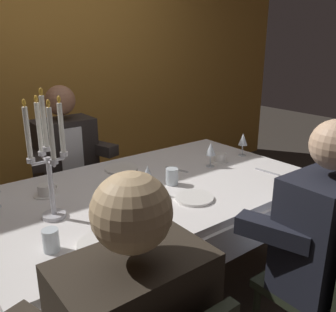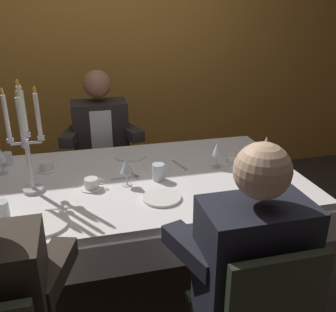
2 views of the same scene
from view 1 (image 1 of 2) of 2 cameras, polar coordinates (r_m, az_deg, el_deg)
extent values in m
plane|color=#37302A|center=(2.47, -2.28, -20.73)|extent=(12.00, 12.00, 0.00)
cube|color=#C98835|center=(3.43, -19.46, 13.75)|extent=(6.00, 0.12, 2.70)
cube|color=silver|center=(2.10, -2.52, -5.21)|extent=(1.90, 1.10, 0.04)
cube|color=silver|center=(2.14, -2.48, -7.91)|extent=(1.94, 1.14, 0.18)
cylinder|color=#282E20|center=(2.55, 19.31, -11.08)|extent=(0.07, 0.07, 0.70)
cylinder|color=#282E20|center=(3.04, 5.71, -5.28)|extent=(0.07, 0.07, 0.70)
cylinder|color=silver|center=(1.82, -17.49, -8.90)|extent=(0.11, 0.11, 0.02)
cylinder|color=silver|center=(1.76, -17.95, -4.52)|extent=(0.02, 0.02, 0.28)
cylinder|color=silver|center=(1.70, -18.52, 1.11)|extent=(0.04, 0.04, 0.02)
cylinder|color=white|center=(1.67, -18.94, 5.14)|extent=(0.02, 0.02, 0.23)
ellipsoid|color=yellow|center=(1.65, -19.40, 9.54)|extent=(0.02, 0.02, 0.03)
cylinder|color=silver|center=(1.73, -17.17, -0.57)|extent=(0.07, 0.01, 0.01)
cylinder|color=silver|center=(1.73, -16.08, 0.30)|extent=(0.04, 0.04, 0.02)
cylinder|color=white|center=(1.70, -16.43, 4.24)|extent=(0.02, 0.02, 0.23)
ellipsoid|color=yellow|center=(1.68, -16.83, 8.54)|extent=(0.02, 0.02, 0.03)
cylinder|color=silver|center=(1.75, -18.75, -0.50)|extent=(0.01, 0.07, 0.01)
cylinder|color=silver|center=(1.78, -19.23, 0.42)|extent=(0.04, 0.04, 0.02)
cylinder|color=white|center=(1.75, -19.64, 4.26)|extent=(0.02, 0.02, 0.23)
ellipsoid|color=yellow|center=(1.72, -20.09, 8.46)|extent=(0.02, 0.02, 0.03)
cylinder|color=silver|center=(1.70, -19.50, -1.06)|extent=(0.07, 0.01, 0.01)
cylinder|color=silver|center=(1.69, -20.77, -0.66)|extent=(0.04, 0.04, 0.02)
cylinder|color=white|center=(1.65, -21.24, 3.37)|extent=(0.02, 0.02, 0.23)
ellipsoid|color=yellow|center=(1.63, -21.75, 7.78)|extent=(0.02, 0.02, 0.03)
cylinder|color=silver|center=(1.68, -17.89, -1.14)|extent=(0.01, 0.08, 0.01)
cylinder|color=silver|center=(1.64, -17.49, -0.82)|extent=(0.04, 0.04, 0.02)
cylinder|color=white|center=(1.61, -17.90, 3.32)|extent=(0.02, 0.02, 0.23)
ellipsoid|color=yellow|center=(1.58, -18.35, 7.87)|extent=(0.02, 0.02, 0.03)
cylinder|color=white|center=(1.92, 4.15, -6.60)|extent=(0.21, 0.21, 0.01)
cylinder|color=white|center=(1.54, -9.83, -13.46)|extent=(0.23, 0.23, 0.01)
cylinder|color=white|center=(2.36, -7.48, -1.98)|extent=(0.22, 0.22, 0.01)
cylinder|color=silver|center=(2.67, 11.58, 0.14)|extent=(0.06, 0.06, 0.00)
cylinder|color=silver|center=(2.66, 11.63, 0.95)|extent=(0.01, 0.01, 0.07)
cone|color=silver|center=(2.64, 11.74, 2.61)|extent=(0.07, 0.07, 0.08)
cylinder|color=maroon|center=(2.65, 11.70, 2.10)|extent=(0.04, 0.04, 0.03)
cylinder|color=silver|center=(1.98, -3.17, -5.93)|extent=(0.06, 0.06, 0.00)
cylinder|color=silver|center=(1.97, -3.19, -4.88)|extent=(0.01, 0.01, 0.07)
cone|color=silver|center=(1.94, -3.23, -2.70)|extent=(0.07, 0.07, 0.08)
cylinder|color=#E0D172|center=(1.95, -3.21, -3.38)|extent=(0.04, 0.04, 0.03)
cylinder|color=silver|center=(2.41, 6.65, -1.58)|extent=(0.06, 0.06, 0.00)
cylinder|color=silver|center=(2.40, 6.68, -0.69)|extent=(0.01, 0.01, 0.07)
cone|color=silver|center=(2.38, 6.75, 1.14)|extent=(0.07, 0.07, 0.08)
cylinder|color=silver|center=(2.09, 0.62, -3.25)|extent=(0.07, 0.07, 0.10)
cylinder|color=silver|center=(1.54, -17.96, -12.50)|extent=(0.07, 0.07, 0.09)
cylinder|color=white|center=(2.51, 8.06, -0.83)|extent=(0.12, 0.12, 0.01)
cylinder|color=white|center=(2.50, 8.10, -0.17)|extent=(0.08, 0.08, 0.05)
torus|color=white|center=(2.53, 8.89, 0.11)|extent=(0.04, 0.01, 0.04)
cylinder|color=white|center=(2.07, -18.73, -5.83)|extent=(0.12, 0.12, 0.01)
cylinder|color=white|center=(2.06, -18.82, -5.05)|extent=(0.08, 0.08, 0.05)
torus|color=white|center=(2.07, -17.53, -4.68)|extent=(0.04, 0.01, 0.04)
cylinder|color=white|center=(1.89, -8.15, -7.28)|extent=(0.12, 0.12, 0.01)
cylinder|color=white|center=(1.88, -8.20, -6.44)|extent=(0.08, 0.08, 0.05)
torus|color=white|center=(1.90, -6.89, -6.00)|extent=(0.04, 0.01, 0.04)
cube|color=#B7B7BC|center=(2.05, -4.55, -5.07)|extent=(0.17, 0.02, 0.01)
cube|color=#B7B7BC|center=(2.12, -4.14, -4.31)|extent=(0.07, 0.17, 0.01)
cube|color=#B7B7BC|center=(2.33, 1.40, -2.13)|extent=(0.06, 0.17, 0.01)
cube|color=#B7B7BC|center=(2.38, 15.31, -2.41)|extent=(0.04, 0.17, 0.01)
cube|color=white|center=(1.22, -8.84, -22.29)|extent=(0.16, 0.01, 0.40)
sphere|color=tan|center=(0.92, -5.78, -8.81)|extent=(0.21, 0.21, 0.21)
cube|color=#30281E|center=(1.29, 1.01, -19.09)|extent=(0.19, 0.34, 0.08)
cylinder|color=#282E20|center=(2.75, -16.99, -11.91)|extent=(0.04, 0.04, 0.42)
cylinder|color=#282E20|center=(2.87, -10.22, -10.01)|extent=(0.04, 0.04, 0.42)
cylinder|color=#282E20|center=(3.06, -19.49, -9.03)|extent=(0.04, 0.04, 0.42)
cylinder|color=#282E20|center=(3.17, -13.31, -7.47)|extent=(0.04, 0.04, 0.42)
cube|color=#282E20|center=(2.86, -15.38, -5.44)|extent=(0.42, 0.42, 0.04)
cube|color=#282E20|center=(2.94, -17.21, 0.07)|extent=(0.38, 0.04, 0.44)
cube|color=#292422|center=(2.76, -15.87, 0.10)|extent=(0.42, 0.26, 0.54)
cube|color=silver|center=(2.63, -14.80, 0.01)|extent=(0.16, 0.01, 0.40)
sphere|color=#9E674A|center=(2.67, -16.62, 8.40)|extent=(0.21, 0.21, 0.21)
cube|color=#292422|center=(2.59, -19.58, -0.52)|extent=(0.19, 0.34, 0.08)
cube|color=#292422|center=(2.75, -10.91, 1.25)|extent=(0.19, 0.34, 0.08)
cylinder|color=#282E20|center=(2.25, 19.70, -19.60)|extent=(0.04, 0.04, 0.42)
cube|color=#282E20|center=(1.92, 22.06, -18.68)|extent=(0.42, 0.42, 0.04)
cube|color=black|center=(1.77, 23.17, -11.06)|extent=(0.42, 0.26, 0.54)
cube|color=silver|center=(1.81, 19.58, -8.81)|extent=(0.16, 0.01, 0.40)
sphere|color=#DAAE89|center=(1.62, 24.91, 1.61)|extent=(0.21, 0.21, 0.21)
cube|color=black|center=(1.97, 24.00, -6.85)|extent=(0.19, 0.34, 0.08)
cube|color=black|center=(1.63, 16.32, -11.29)|extent=(0.19, 0.34, 0.08)
camera|label=2|loc=(0.88, 80.80, 11.55)|focal=39.54mm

